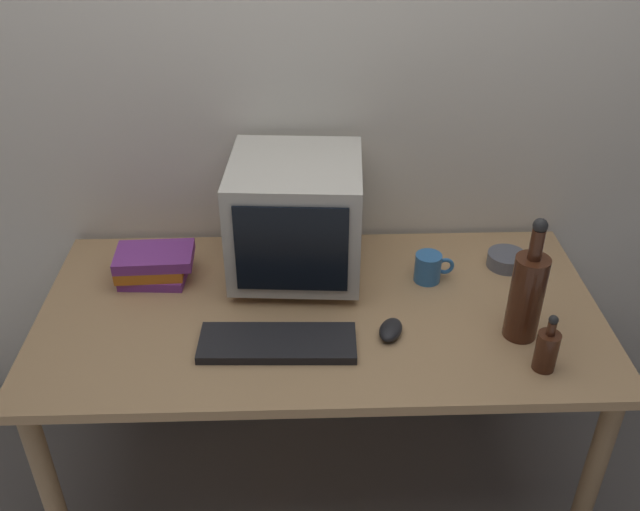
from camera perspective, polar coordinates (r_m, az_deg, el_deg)
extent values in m
plane|color=slate|center=(2.55, 0.00, -17.94)|extent=(6.00, 6.00, 0.00)
cube|color=silver|center=(2.19, -0.40, 13.60)|extent=(4.00, 0.08, 2.50)
cube|color=tan|center=(2.03, 0.00, -4.63)|extent=(1.61, 0.81, 0.03)
cylinder|color=olive|center=(2.16, -20.96, -18.31)|extent=(0.06, 0.06, 0.73)
cylinder|color=olive|center=(2.20, 21.13, -17.29)|extent=(0.06, 0.06, 0.73)
cylinder|color=olive|center=(2.62, -16.89, -6.72)|extent=(0.06, 0.06, 0.73)
cylinder|color=olive|center=(2.65, 16.18, -6.08)|extent=(0.06, 0.06, 0.73)
cube|color=beige|center=(2.17, -1.89, -0.90)|extent=(0.30, 0.26, 0.03)
cube|color=beige|center=(2.07, -1.98, 3.36)|extent=(0.40, 0.40, 0.34)
cube|color=black|center=(1.90, -2.35, 0.47)|extent=(0.31, 0.03, 0.27)
cube|color=black|center=(1.88, -3.49, -7.16)|extent=(0.42, 0.16, 0.02)
ellipsoid|color=black|center=(1.92, 5.81, -6.07)|extent=(0.09, 0.12, 0.04)
cylinder|color=#472314|center=(1.93, 16.50, -3.34)|extent=(0.09, 0.09, 0.25)
cylinder|color=#472314|center=(1.84, 17.31, 0.88)|extent=(0.03, 0.03, 0.09)
sphere|color=#262626|center=(1.81, 17.59, 2.35)|extent=(0.04, 0.04, 0.04)
cylinder|color=#472314|center=(1.88, 18.03, -7.46)|extent=(0.06, 0.06, 0.11)
cylinder|color=#472314|center=(1.83, 18.43, -5.67)|extent=(0.02, 0.02, 0.04)
sphere|color=#262626|center=(1.81, 18.57, -5.01)|extent=(0.02, 0.02, 0.02)
cube|color=#843893|center=(2.20, -13.34, -1.43)|extent=(0.20, 0.17, 0.03)
cube|color=orange|center=(2.17, -13.69, -0.91)|extent=(0.21, 0.15, 0.03)
cube|color=#843893|center=(2.15, -13.40, -0.09)|extent=(0.24, 0.16, 0.03)
cylinder|color=#3370B2|center=(2.13, 8.81, -0.99)|extent=(0.08, 0.08, 0.09)
torus|color=#3370B2|center=(2.14, 10.19, -0.86)|extent=(0.06, 0.01, 0.06)
cylinder|color=#595B66|center=(2.26, 15.01, -0.33)|extent=(0.12, 0.12, 0.04)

